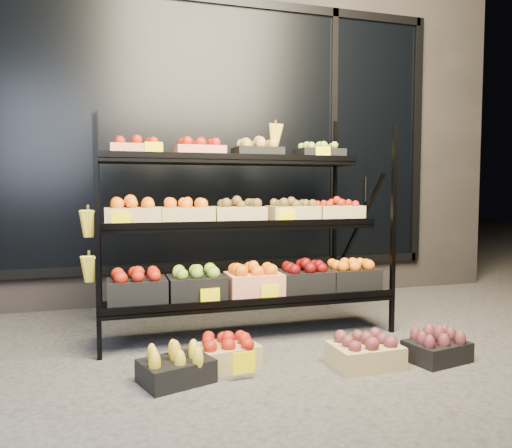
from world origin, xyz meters
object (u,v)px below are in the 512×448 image
object	(u,v)px
display_rack	(241,225)
floor_crate_midright	(365,351)
floor_crate_left	(227,350)
floor_crate_midleft	(176,366)

from	to	relation	value
display_rack	floor_crate_midright	size ratio (longest dim) A/B	5.49
floor_crate_left	display_rack	bearing A→B (deg)	58.05
display_rack	floor_crate_left	xyz separation A→B (m)	(-0.28, -0.73, -0.70)
floor_crate_midright	display_rack	bearing A→B (deg)	114.94
display_rack	floor_crate_left	distance (m)	1.05
display_rack	floor_crate_midright	bearing A→B (deg)	-63.83
display_rack	floor_crate_left	size ratio (longest dim) A/B	5.52
floor_crate_midleft	floor_crate_midright	bearing A→B (deg)	-22.76
floor_crate_left	floor_crate_midright	xyz separation A→B (m)	(0.78, -0.27, 0.01)
display_rack	floor_crate_midleft	world-z (taller)	display_rack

